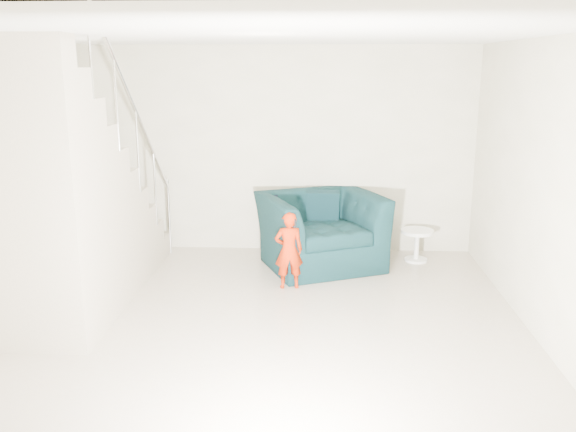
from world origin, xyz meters
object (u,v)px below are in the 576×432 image
(side_table, at_px, (417,240))
(staircase, at_px, (70,219))
(armchair, at_px, (321,231))
(toddler, at_px, (289,250))

(side_table, height_order, staircase, staircase)
(armchair, distance_m, side_table, 1.26)
(toddler, xyz_separation_m, staircase, (-2.15, -0.71, 0.51))
(toddler, relative_size, staircase, 0.24)
(side_table, xyz_separation_m, staircase, (-3.74, -1.76, 0.67))
(armchair, distance_m, toddler, 0.89)
(toddler, height_order, staircase, staircase)
(armchair, height_order, staircase, staircase)
(toddler, bearing_deg, armchair, -124.54)
(armchair, xyz_separation_m, staircase, (-2.51, -1.52, 0.50))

